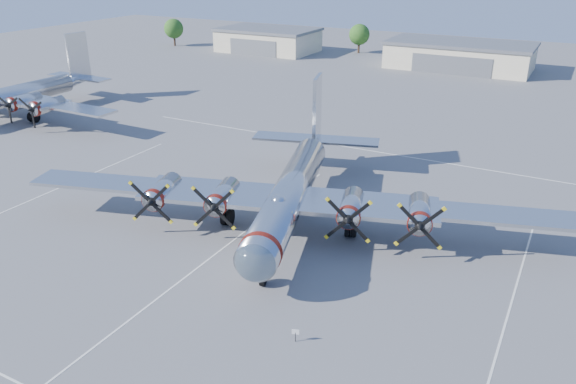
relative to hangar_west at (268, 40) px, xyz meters
The scene contains 9 objects.
ground 93.54m from the hangar_west, 61.23° to the right, with size 260.00×260.00×0.00m, color #515154.
parking_lines 95.08m from the hangar_west, 61.74° to the right, with size 60.00×50.08×0.01m.
hangar_west is the anchor object (origin of this frame).
hangar_center 45.00m from the hangar_west, ahead, with size 28.60×14.60×5.40m.
tree_far_west 25.36m from the hangar_west, behind, with size 4.80×4.80×6.64m.
tree_west 21.61m from the hangar_west, 21.89° to the left, with size 4.80×4.80×6.64m.
main_bomber_b29 91.65m from the hangar_west, 58.70° to the right, with size 46.47×31.79×10.28m, color silver, non-canonical shape.
bomber_west 66.17m from the hangar_west, 93.34° to the right, with size 39.68×28.10×10.48m, color silver, non-canonical shape.
info_placard 108.71m from the hangar_west, 59.18° to the right, with size 0.46×0.18×0.89m.
Camera 1 is at (23.66, -36.68, 22.50)m, focal length 35.00 mm.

